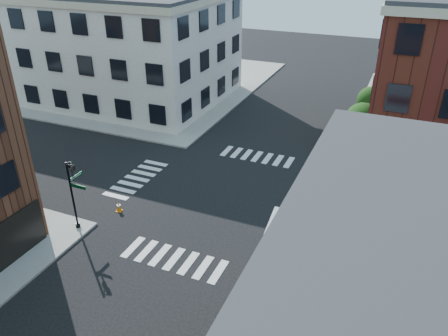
% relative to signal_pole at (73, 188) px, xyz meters
% --- Properties ---
extents(ground, '(120.00, 120.00, 0.00)m').
position_rel_signal_pole_xyz_m(ground, '(6.72, 6.68, -2.86)').
color(ground, black).
rests_on(ground, ground).
extents(sidewalk_nw, '(30.00, 30.00, 0.15)m').
position_rel_signal_pole_xyz_m(sidewalk_nw, '(-14.28, 27.68, -2.78)').
color(sidewalk_nw, gray).
rests_on(sidewalk_nw, ground).
extents(building_nw, '(22.00, 16.00, 11.00)m').
position_rel_signal_pole_xyz_m(building_nw, '(-12.28, 22.68, 2.64)').
color(building_nw, beige).
rests_on(building_nw, ground).
extents(tree_near, '(2.69, 2.69, 4.49)m').
position_rel_signal_pole_xyz_m(tree_near, '(14.28, 16.65, 0.30)').
color(tree_near, black).
rests_on(tree_near, ground).
extents(tree_far, '(2.43, 2.43, 4.07)m').
position_rel_signal_pole_xyz_m(tree_far, '(14.28, 22.65, 0.02)').
color(tree_far, black).
rests_on(tree_far, ground).
extents(signal_pole, '(1.29, 1.24, 4.60)m').
position_rel_signal_pole_xyz_m(signal_pole, '(0.00, 0.00, 0.00)').
color(signal_pole, black).
rests_on(signal_pole, ground).
extents(box_truck, '(9.02, 3.44, 4.00)m').
position_rel_signal_pole_xyz_m(box_truck, '(16.04, 1.95, -0.78)').
color(box_truck, silver).
rests_on(box_truck, ground).
extents(traffic_cone, '(0.44, 0.44, 0.68)m').
position_rel_signal_pole_xyz_m(traffic_cone, '(1.07, 2.52, -2.53)').
color(traffic_cone, orange).
rests_on(traffic_cone, ground).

